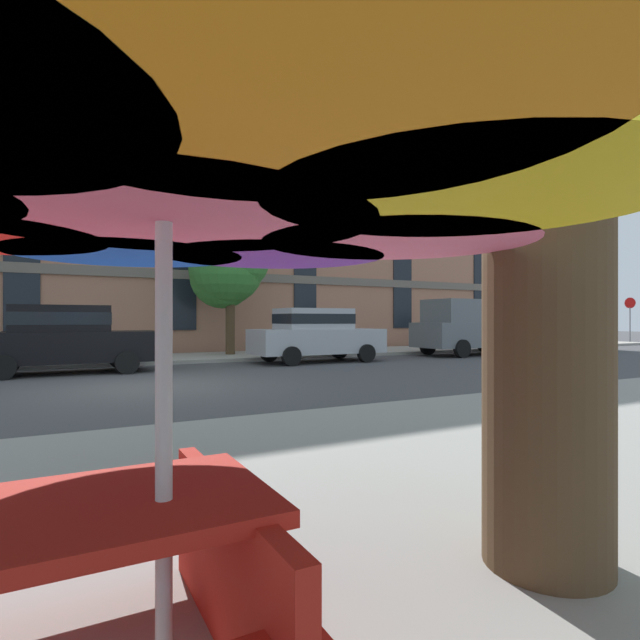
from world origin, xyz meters
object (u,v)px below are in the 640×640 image
object	(u,v)px
patio_umbrella	(164,163)
sedan_green	(569,330)
sedan_black	(65,337)
pickup_gray	(470,329)
stop_sign	(630,312)
street_tree_middle	(228,267)
sedan_silver	(316,334)

from	to	relation	value
patio_umbrella	sedan_green	bearing A→B (deg)	31.86
sedan_black	patio_umbrella	distance (m)	12.74
pickup_gray	stop_sign	size ratio (longest dim) A/B	1.81
sedan_black	street_tree_middle	bearing A→B (deg)	31.97
street_tree_middle	stop_sign	bearing A→B (deg)	0.60
sedan_green	stop_sign	xyz separation A→B (m)	(11.29, 3.70, 0.93)
sedan_black	sedan_silver	distance (m)	7.42
sedan_green	street_tree_middle	size ratio (longest dim) A/B	0.89
sedan_green	stop_sign	size ratio (longest dim) A/B	1.56
sedan_silver	patio_umbrella	size ratio (longest dim) A/B	1.35
sedan_green	patio_umbrella	bearing A→B (deg)	-148.14
sedan_silver	street_tree_middle	xyz separation A→B (m)	(-1.93, 3.42, 2.43)
pickup_gray	sedan_black	bearing A→B (deg)	-180.00
sedan_black	sedan_green	xyz separation A→B (m)	(20.56, 0.00, 0.00)
sedan_silver	patio_umbrella	xyz separation A→B (m)	(-7.30, -12.70, 1.01)
sedan_silver	street_tree_middle	bearing A→B (deg)	119.39
sedan_black	pickup_gray	xyz separation A→B (m)	(14.36, 0.00, 0.08)
sedan_black	stop_sign	distance (m)	32.08
sedan_silver	stop_sign	xyz separation A→B (m)	(24.44, 3.70, 0.93)
sedan_silver	patio_umbrella	bearing A→B (deg)	-119.88
street_tree_middle	patio_umbrella	xyz separation A→B (m)	(-5.37, -16.12, -1.42)
patio_umbrella	street_tree_middle	bearing A→B (deg)	71.59
pickup_gray	street_tree_middle	xyz separation A→B (m)	(-8.87, 3.42, 2.35)
sedan_green	sedan_silver	bearing A→B (deg)	180.00
pickup_gray	sedan_green	world-z (taller)	pickup_gray
patio_umbrella	stop_sign	bearing A→B (deg)	27.33
pickup_gray	sedan_green	bearing A→B (deg)	-0.00
sedan_black	stop_sign	world-z (taller)	stop_sign
sedan_silver	street_tree_middle	size ratio (longest dim) A/B	0.89
sedan_green	sedan_black	bearing A→B (deg)	180.00
street_tree_middle	sedan_silver	bearing A→B (deg)	-60.61
sedan_green	patio_umbrella	xyz separation A→B (m)	(-20.44, -12.70, 1.01)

